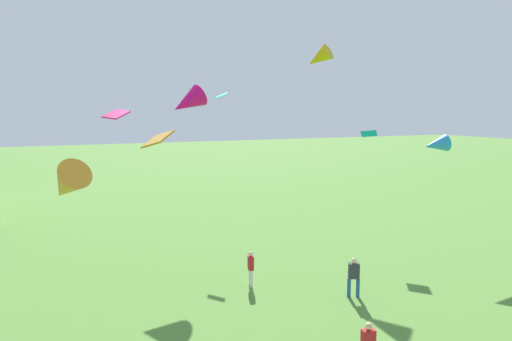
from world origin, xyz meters
The scene contains 10 objects.
person_0 centered at (6.26, 16.76, 1.03)m, with size 0.54×0.45×1.81m.
person_2 centered at (2.60, 19.87, 0.96)m, with size 0.36×0.51×1.69m.
kite_flying_0 centered at (15.03, 20.89, 6.30)m, with size 1.73×1.32×1.21m.
kite_flying_1 centered at (1.83, 27.49, 8.80)m, with size 2.60×1.85×2.13m.
kite_flying_2 centered at (-2.55, 25.61, 8.12)m, with size 1.54×1.50×0.55m.
kite_flying_3 centered at (-5.30, 18.55, 5.61)m, with size 1.96×2.44×2.00m.
kite_flying_4 centered at (12.89, 24.41, 6.84)m, with size 1.14×1.09×0.48m.
kite_flying_6 centered at (5.05, 30.30, 9.34)m, with size 0.93×0.90×0.50m.
kite_flying_7 centered at (11.34, 28.12, 11.90)m, with size 2.13×2.34×1.85m.
kite_flying_8 centered at (-0.85, 23.49, 6.90)m, with size 1.87×2.04×0.90m.
Camera 1 is at (-5.77, 0.82, 8.29)m, focal length 31.91 mm.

